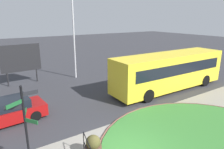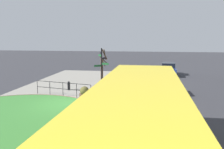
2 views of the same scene
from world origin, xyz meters
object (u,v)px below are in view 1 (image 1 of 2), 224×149
object	(u,v)px
bus_yellow	(169,70)
planter_near_signpost	(93,146)
car_near_lane	(10,111)
lamppost_tall	(74,34)
billboard_left	(21,59)
signpost_directional	(25,121)

from	to	relation	value
bus_yellow	planter_near_signpost	distance (m)	10.55
bus_yellow	car_near_lane	world-z (taller)	bus_yellow
bus_yellow	planter_near_signpost	bearing A→B (deg)	-155.50
bus_yellow	lamppost_tall	xyz separation A→B (m)	(-5.25, 7.63, 2.76)
billboard_left	planter_near_signpost	size ratio (longest dim) A/B	3.69
bus_yellow	billboard_left	bearing A→B (deg)	141.20
car_near_lane	lamppost_tall	distance (m)	10.18
signpost_directional	lamppost_tall	distance (m)	13.27
bus_yellow	car_near_lane	distance (m)	12.34
signpost_directional	billboard_left	size ratio (longest dim) A/B	0.98
car_near_lane	planter_near_signpost	world-z (taller)	car_near_lane
car_near_lane	lamppost_tall	bearing A→B (deg)	-141.71
signpost_directional	lamppost_tall	world-z (taller)	lamppost_tall
car_near_lane	planter_near_signpost	size ratio (longest dim) A/B	4.16
car_near_lane	planter_near_signpost	bearing A→B (deg)	111.63
bus_yellow	planter_near_signpost	world-z (taller)	bus_yellow
signpost_directional	car_near_lane	xyz separation A→B (m)	(-0.08, 4.72, -1.47)
signpost_directional	billboard_left	distance (m)	12.06
billboard_left	lamppost_tall	bearing A→B (deg)	-11.45
bus_yellow	car_near_lane	bearing A→B (deg)	174.99
lamppost_tall	billboard_left	world-z (taller)	lamppost_tall
lamppost_tall	signpost_directional	bearing A→B (deg)	-121.88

